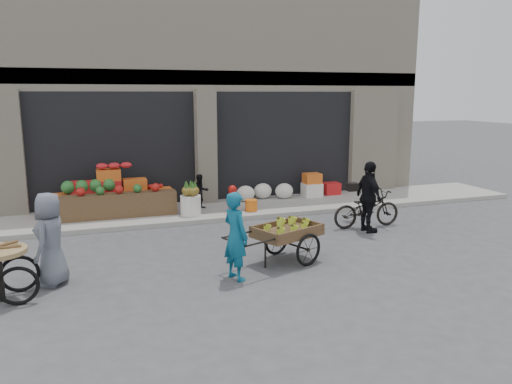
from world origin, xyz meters
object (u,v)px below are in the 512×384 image
object	(u,v)px
orange_bucket	(251,205)
banana_cart	(285,230)
pineapple_bin	(191,205)
seated_person	(201,192)
vendor_grey	(51,239)
fire_hydrant	(233,198)
cyclist	(369,197)
vendor_woman	(236,236)
bicycle	(367,209)

from	to	relation	value
orange_bucket	banana_cart	bearing A→B (deg)	-98.73
orange_bucket	pineapple_bin	bearing A→B (deg)	176.42
seated_person	banana_cart	bearing A→B (deg)	-91.99
pineapple_bin	vendor_grey	bearing A→B (deg)	-130.61
pineapple_bin	vendor_grey	world-z (taller)	vendor_grey
fire_hydrant	vendor_grey	bearing A→B (deg)	-139.67
cyclist	banana_cart	bearing A→B (deg)	118.19
vendor_woman	bicycle	world-z (taller)	vendor_woman
banana_cart	vendor_woman	bearing A→B (deg)	-175.84
pineapple_bin	seated_person	world-z (taller)	seated_person
banana_cart	vendor_woman	size ratio (longest dim) A/B	1.45
pineapple_bin	cyclist	xyz separation A→B (m)	(3.65, -2.52, 0.46)
pineapple_bin	fire_hydrant	bearing A→B (deg)	-2.60
seated_person	cyclist	xyz separation A→B (m)	(3.25, -3.12, 0.24)
vendor_woman	banana_cart	bearing A→B (deg)	-85.37
bicycle	cyclist	world-z (taller)	cyclist
seated_person	vendor_grey	bearing A→B (deg)	-139.71
fire_hydrant	bicycle	xyz separation A→B (m)	(2.75, -2.07, -0.05)
orange_bucket	banana_cart	size ratio (longest dim) A/B	0.14
bicycle	cyclist	xyz separation A→B (m)	(-0.20, -0.40, 0.38)
orange_bucket	seated_person	size ratio (longest dim) A/B	0.34
banana_cart	cyclist	bearing A→B (deg)	5.81
pineapple_bin	seated_person	xyz separation A→B (m)	(0.40, 0.60, 0.21)
seated_person	vendor_grey	size ratio (longest dim) A/B	0.59
seated_person	vendor_woman	distance (m)	5.01
vendor_grey	bicycle	size ratio (longest dim) A/B	0.92
vendor_grey	bicycle	distance (m)	7.11
pineapple_bin	seated_person	bearing A→B (deg)	56.31
bicycle	orange_bucket	bearing A→B (deg)	49.43
pineapple_bin	seated_person	distance (m)	0.75
orange_bucket	bicycle	xyz separation A→B (m)	(2.25, -2.02, 0.18)
vendor_woman	orange_bucket	bearing A→B (deg)	-42.39
pineapple_bin	banana_cart	bearing A→B (deg)	-75.06
cyclist	bicycle	bearing A→B (deg)	-25.21
fire_hydrant	seated_person	bearing A→B (deg)	137.12
pineapple_bin	vendor_woman	distance (m)	4.40
fire_hydrant	vendor_woman	xyz separation A→B (m)	(-1.22, -4.33, 0.27)
vendor_grey	cyclist	size ratio (longest dim) A/B	0.96
fire_hydrant	vendor_woman	distance (m)	4.51
fire_hydrant	bicycle	world-z (taller)	bicycle
cyclist	fire_hydrant	bearing A→B (deg)	47.26
seated_person	orange_bucket	bearing A→B (deg)	-40.26
banana_cart	vendor_woman	world-z (taller)	vendor_woman
vendor_woman	seated_person	bearing A→B (deg)	-26.45
cyclist	seated_person	bearing A→B (deg)	47.52
pineapple_bin	cyclist	size ratio (longest dim) A/B	0.31
seated_person	cyclist	world-z (taller)	cyclist
banana_cart	bicycle	world-z (taller)	bicycle
banana_cart	bicycle	size ratio (longest dim) A/B	1.31
fire_hydrant	cyclist	xyz separation A→B (m)	(2.55, -2.47, 0.33)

